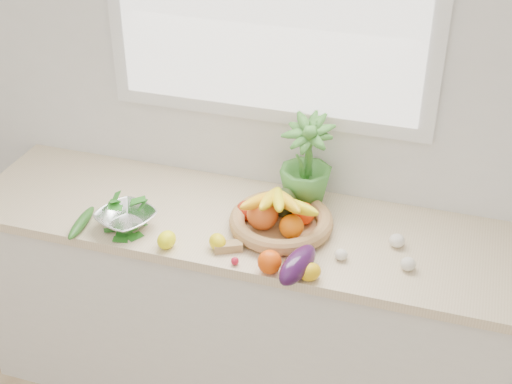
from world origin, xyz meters
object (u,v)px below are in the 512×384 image
(potted_herb, at_px, (306,161))
(colander_with_spinach, at_px, (125,215))
(apple, at_px, (247,211))
(fruit_basket, at_px, (280,216))
(cucumber, at_px, (81,223))
(eggplant, at_px, (298,265))

(potted_herb, distance_m, colander_with_spinach, 0.72)
(apple, xyz_separation_m, fruit_basket, (0.14, -0.02, 0.01))
(potted_herb, xyz_separation_m, fruit_basket, (-0.05, -0.19, -0.15))
(potted_herb, xyz_separation_m, colander_with_spinach, (-0.61, -0.36, -0.14))
(cucumber, relative_size, fruit_basket, 0.45)
(apple, relative_size, potted_herb, 0.22)
(eggplant, xyz_separation_m, cucumber, (-0.86, 0.03, -0.03))
(cucumber, height_order, fruit_basket, fruit_basket)
(apple, height_order, potted_herb, potted_herb)
(apple, height_order, eggplant, eggplant)
(potted_herb, relative_size, fruit_basket, 0.75)
(apple, xyz_separation_m, cucumber, (-0.59, -0.24, -0.02))
(eggplant, xyz_separation_m, fruit_basket, (-0.13, 0.25, 0.01))
(eggplant, distance_m, cucumber, 0.86)
(potted_herb, relative_size, colander_with_spinach, 1.36)
(eggplant, bearing_deg, apple, 135.40)
(apple, relative_size, colander_with_spinach, 0.31)
(apple, relative_size, eggplant, 0.37)
(colander_with_spinach, bearing_deg, eggplant, -6.88)
(apple, xyz_separation_m, potted_herb, (0.19, 0.17, 0.16))
(potted_herb, bearing_deg, colander_with_spinach, -149.38)
(fruit_basket, xyz_separation_m, colander_with_spinach, (-0.56, -0.17, 0.00))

